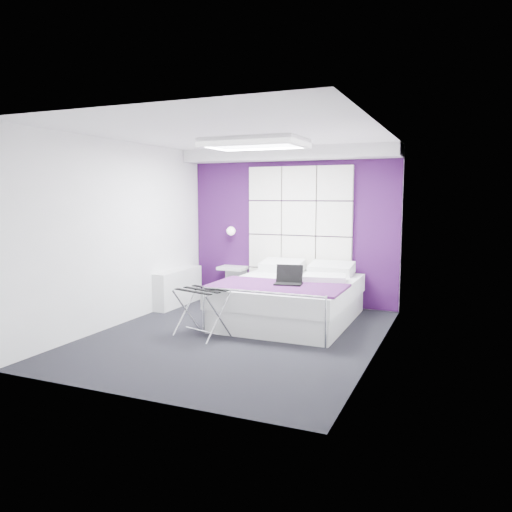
# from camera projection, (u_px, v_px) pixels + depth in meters

# --- Properties ---
(floor) EXTENTS (4.40, 4.40, 0.00)m
(floor) POSITION_uv_depth(u_px,v_px,m) (237.00, 336.00, 6.55)
(floor) COLOR black
(floor) RESTS_ON ground
(ceiling) EXTENTS (4.40, 4.40, 0.00)m
(ceiling) POSITION_uv_depth(u_px,v_px,m) (236.00, 134.00, 6.24)
(ceiling) COLOR white
(ceiling) RESTS_ON wall_back
(wall_back) EXTENTS (3.60, 0.00, 3.60)m
(wall_back) POSITION_uv_depth(u_px,v_px,m) (292.00, 227.00, 8.41)
(wall_back) COLOR white
(wall_back) RESTS_ON floor
(wall_left) EXTENTS (0.00, 4.40, 4.40)m
(wall_left) POSITION_uv_depth(u_px,v_px,m) (122.00, 233.00, 7.09)
(wall_left) COLOR white
(wall_left) RESTS_ON floor
(wall_right) EXTENTS (0.00, 4.40, 4.40)m
(wall_right) POSITION_uv_depth(u_px,v_px,m) (379.00, 242.00, 5.70)
(wall_right) COLOR white
(wall_right) RESTS_ON floor
(accent_wall) EXTENTS (3.58, 0.02, 2.58)m
(accent_wall) POSITION_uv_depth(u_px,v_px,m) (291.00, 227.00, 8.40)
(accent_wall) COLOR #391045
(accent_wall) RESTS_ON wall_back
(soffit) EXTENTS (3.58, 0.50, 0.20)m
(soffit) POSITION_uv_depth(u_px,v_px,m) (287.00, 154.00, 8.03)
(soffit) COLOR silver
(soffit) RESTS_ON wall_back
(headboard) EXTENTS (1.80, 0.08, 2.30)m
(headboard) POSITION_uv_depth(u_px,v_px,m) (299.00, 235.00, 8.31)
(headboard) COLOR white
(headboard) RESTS_ON wall_back
(skylight) EXTENTS (1.36, 0.86, 0.12)m
(skylight) POSITION_uv_depth(u_px,v_px,m) (255.00, 143.00, 6.79)
(skylight) COLOR white
(skylight) RESTS_ON ceiling
(wall_lamp) EXTENTS (0.15, 0.15, 0.15)m
(wall_lamp) POSITION_uv_depth(u_px,v_px,m) (232.00, 231.00, 8.69)
(wall_lamp) COLOR white
(wall_lamp) RESTS_ON wall_back
(radiator) EXTENTS (0.22, 1.20, 0.60)m
(radiator) POSITION_uv_depth(u_px,v_px,m) (178.00, 287.00, 8.36)
(radiator) COLOR silver
(radiator) RESTS_ON floor
(bed) EXTENTS (1.82, 2.21, 0.77)m
(bed) POSITION_uv_depth(u_px,v_px,m) (290.00, 299.00, 7.32)
(bed) COLOR silver
(bed) RESTS_ON floor
(nightstand) EXTENTS (0.47, 0.36, 0.05)m
(nightstand) POSITION_uv_depth(u_px,v_px,m) (233.00, 268.00, 8.72)
(nightstand) COLOR silver
(nightstand) RESTS_ON wall_back
(luggage_rack) EXTENTS (0.63, 0.47, 0.62)m
(luggage_rack) POSITION_uv_depth(u_px,v_px,m) (202.00, 313.00, 6.51)
(luggage_rack) COLOR silver
(luggage_rack) RESTS_ON floor
(laptop) EXTENTS (0.37, 0.26, 0.26)m
(laptop) POSITION_uv_depth(u_px,v_px,m) (289.00, 279.00, 6.85)
(laptop) COLOR black
(laptop) RESTS_ON bed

